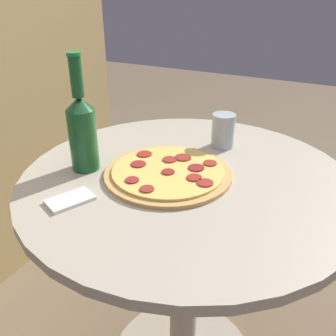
{
  "coord_description": "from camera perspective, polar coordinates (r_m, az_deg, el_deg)",
  "views": [
    {
      "loc": [
        -0.77,
        -0.33,
        1.17
      ],
      "look_at": [
        -0.02,
        0.04,
        0.74
      ],
      "focal_mm": 40.0,
      "sensor_mm": 36.0,
      "label": 1
    }
  ],
  "objects": [
    {
      "name": "pizza",
      "position": [
        0.95,
        0.03,
        -0.65
      ],
      "size": [
        0.32,
        0.32,
        0.02
      ],
      "color": "tan",
      "rests_on": "table"
    },
    {
      "name": "drinking_glass",
      "position": [
        1.1,
        8.41,
        5.66
      ],
      "size": [
        0.07,
        0.07,
        0.1
      ],
      "color": "#ADBCC6",
      "rests_on": "table"
    },
    {
      "name": "beer_bottle",
      "position": [
        0.96,
        -12.96,
        5.8
      ],
      "size": [
        0.07,
        0.07,
        0.3
      ],
      "color": "#195628",
      "rests_on": "table"
    },
    {
      "name": "table",
      "position": [
        1.05,
        2.67,
        -10.2
      ],
      "size": [
        0.84,
        0.84,
        0.72
      ],
      "color": "#B2A893",
      "rests_on": "ground_plane"
    },
    {
      "name": "napkin",
      "position": [
        0.87,
        -14.69,
        -4.72
      ],
      "size": [
        0.12,
        0.1,
        0.01
      ],
      "color": "white",
      "rests_on": "table"
    }
  ]
}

